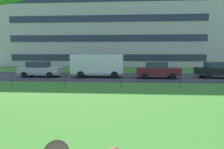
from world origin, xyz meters
The scene contains 7 objects.
street_strip centered at (0.00, 19.87, 0.00)m, with size 80.00×7.51×0.01m, color #424247.
park_fence centered at (0.00, 14.03, 0.67)m, with size 36.06×0.04×1.00m.
car_silver_far_left centered at (-10.27, 19.25, 0.78)m, with size 4.02×1.85×1.54m.
panel_van_left centered at (-4.46, 19.46, 1.27)m, with size 5.05×2.20×2.24m.
car_maroon_far_right centered at (1.30, 19.15, 0.78)m, with size 4.04×1.90×1.54m.
car_black_center centered at (7.13, 19.74, 0.78)m, with size 4.02×1.85×1.54m.
apartment_building_background centered at (-5.05, 38.60, 9.72)m, with size 39.04×12.61×19.43m.
Camera 1 is at (-1.74, 0.93, 2.45)m, focal length 30.38 mm.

